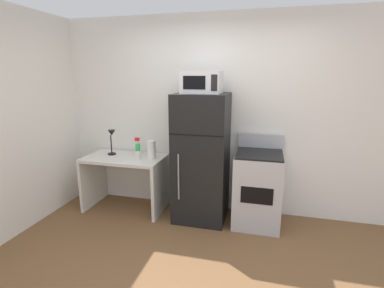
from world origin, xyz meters
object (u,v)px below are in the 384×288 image
paper_towel_roll (151,150)px  microwave (202,82)px  spray_bottle (138,148)px  coffee_mug (138,155)px  refrigerator (201,158)px  desk_lamp (112,138)px  desk (125,173)px  oven_range (258,188)px

paper_towel_roll → microwave: size_ratio=0.52×
paper_towel_roll → spray_bottle: size_ratio=0.96×
coffee_mug → refrigerator: bearing=3.8°
paper_towel_roll → spray_bottle: spray_bottle is taller
spray_bottle → refrigerator: 0.94m
paper_towel_roll → refrigerator: (0.69, -0.02, -0.06)m
desk_lamp → spray_bottle: size_ratio=1.42×
paper_towel_roll → coffee_mug: 0.19m
coffee_mug → microwave: size_ratio=0.21×
desk_lamp → refrigerator: refrigerator is taller
microwave → desk: bearing=179.0°
paper_towel_roll → microwave: 1.12m
desk → coffee_mug: coffee_mug is taller
microwave → coffee_mug: bearing=-177.6°
paper_towel_roll → refrigerator: refrigerator is taller
microwave → oven_range: microwave is taller
desk_lamp → refrigerator: 1.29m
desk_lamp → desk: bearing=-12.1°
coffee_mug → oven_range: bearing=2.6°
paper_towel_roll → microwave: bearing=-3.3°
desk_lamp → oven_range: desk_lamp is taller
refrigerator → oven_range: 0.79m
desk_lamp → refrigerator: size_ratio=0.22×
paper_towel_roll → desk_lamp: bearing=177.8°
microwave → refrigerator: bearing=90.3°
oven_range → microwave: bearing=-177.1°
desk → coffee_mug: (0.23, -0.05, 0.28)m
desk_lamp → microwave: 1.49m
coffee_mug → refrigerator: 0.85m
paper_towel_roll → oven_range: 1.46m
spray_bottle → paper_towel_roll: bearing=-21.5°
paper_towel_roll → oven_range: (1.40, -0.00, -0.40)m
paper_towel_roll → oven_range: oven_range is taller
paper_towel_roll → refrigerator: size_ratio=0.15×
paper_towel_roll → spray_bottle: bearing=158.5°
desk → microwave: (1.07, -0.02, 1.23)m
paper_towel_roll → desk: bearing=-176.9°
refrigerator → microwave: bearing=-89.7°
desk_lamp → coffee_mug: (0.43, -0.10, -0.19)m
spray_bottle → refrigerator: bearing=-7.0°
desk_lamp → coffee_mug: 0.48m
spray_bottle → oven_range: (1.64, -0.10, -0.38)m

